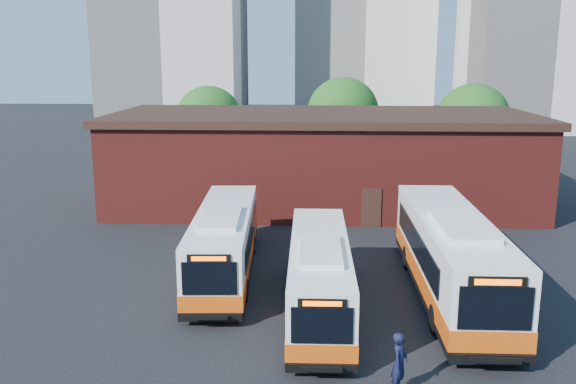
{
  "coord_description": "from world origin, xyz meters",
  "views": [
    {
      "loc": [
        -0.29,
        -21.99,
        10.17
      ],
      "look_at": [
        -1.68,
        6.43,
        3.82
      ],
      "focal_mm": 38.0,
      "sensor_mm": 36.0,
      "label": 1
    }
  ],
  "objects_px": {
    "bus_midwest": "(224,244)",
    "bus_mideast": "(319,278)",
    "bus_east": "(450,259)",
    "transit_worker": "(400,363)"
  },
  "relations": [
    {
      "from": "bus_mideast",
      "to": "transit_worker",
      "type": "relative_size",
      "value": 5.87
    },
    {
      "from": "bus_mideast",
      "to": "transit_worker",
      "type": "xyz_separation_m",
      "value": [
        2.46,
        -6.08,
        -0.43
      ]
    },
    {
      "from": "bus_mideast",
      "to": "bus_east",
      "type": "bearing_deg",
      "value": 17.49
    },
    {
      "from": "bus_midwest",
      "to": "bus_mideast",
      "type": "distance_m",
      "value": 5.99
    },
    {
      "from": "bus_east",
      "to": "transit_worker",
      "type": "xyz_separation_m",
      "value": [
        -3.16,
        -7.93,
        -0.72
      ]
    },
    {
      "from": "transit_worker",
      "to": "bus_east",
      "type": "bearing_deg",
      "value": 2.65
    },
    {
      "from": "bus_midwest",
      "to": "bus_mideast",
      "type": "bearing_deg",
      "value": -44.82
    },
    {
      "from": "bus_midwest",
      "to": "bus_mideast",
      "type": "height_order",
      "value": "bus_midwest"
    },
    {
      "from": "bus_mideast",
      "to": "transit_worker",
      "type": "height_order",
      "value": "bus_mideast"
    },
    {
      "from": "bus_east",
      "to": "bus_midwest",
      "type": "bearing_deg",
      "value": 167.82
    }
  ]
}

